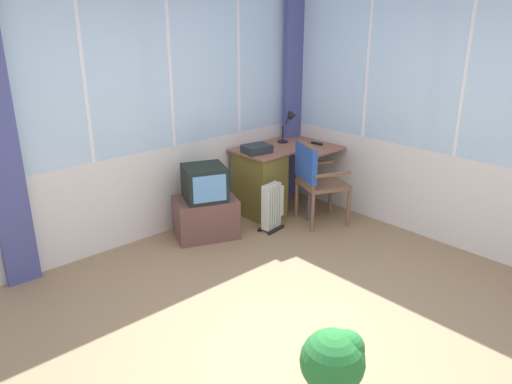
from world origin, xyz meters
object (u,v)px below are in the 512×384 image
(wooden_armchair, at_px, (313,174))
(tv_remote, at_px, (317,143))
(desk_lamp, at_px, (290,121))
(paper_tray, at_px, (257,149))
(desk, at_px, (262,180))
(potted_plant, at_px, (334,362))
(tv_on_stand, at_px, (206,206))
(space_heater, at_px, (273,206))

(wooden_armchair, bearing_deg, tv_remote, 37.89)
(desk_lamp, height_order, tv_remote, desk_lamp)
(desk_lamp, bearing_deg, wooden_armchair, -114.27)
(paper_tray, bearing_deg, desk_lamp, 7.39)
(desk, distance_m, wooden_armchair, 0.66)
(desk, height_order, desk_lamp, desk_lamp)
(desk, relative_size, potted_plant, 2.24)
(tv_remote, bearing_deg, desk, 153.71)
(tv_remote, xyz_separation_m, tv_on_stand, (-1.55, 0.18, -0.44))
(paper_tray, bearing_deg, tv_remote, -15.30)
(desk, bearing_deg, space_heater, -118.08)
(desk_lamp, xyz_separation_m, paper_tray, (-0.62, -0.08, -0.21))
(potted_plant, bearing_deg, tv_remote, 43.30)
(paper_tray, bearing_deg, desk, 14.36)
(desk, bearing_deg, desk_lamp, 5.88)
(potted_plant, bearing_deg, wooden_armchair, 44.41)
(desk_lamp, bearing_deg, paper_tray, -172.61)
(tv_remote, height_order, potted_plant, tv_remote)
(space_heater, bearing_deg, tv_on_stand, 151.88)
(tv_remote, xyz_separation_m, paper_tray, (-0.78, 0.21, 0.03))
(wooden_armchair, height_order, space_heater, wooden_armchair)
(desk_lamp, distance_m, tv_on_stand, 1.55)
(tv_on_stand, bearing_deg, desk, 3.86)
(tv_remote, relative_size, space_heater, 0.28)
(desk_lamp, distance_m, paper_tray, 0.66)
(desk_lamp, bearing_deg, desk, -174.12)
(wooden_armchair, distance_m, tv_on_stand, 1.24)
(paper_tray, distance_m, potted_plant, 3.03)
(tv_remote, height_order, wooden_armchair, wooden_armchair)
(desk_lamp, height_order, tv_on_stand, desk_lamp)
(tv_remote, relative_size, tv_on_stand, 0.19)
(tv_remote, relative_size, wooden_armchair, 0.16)
(desk, relative_size, tv_on_stand, 1.41)
(space_heater, height_order, potted_plant, space_heater)
(desk_lamp, xyz_separation_m, potted_plant, (-2.26, -2.57, -0.75))
(desk, relative_size, desk_lamp, 2.84)
(space_heater, bearing_deg, wooden_armchair, -22.28)
(space_heater, relative_size, potted_plant, 1.08)
(desk_lamp, height_order, wooden_armchair, desk_lamp)
(tv_remote, bearing_deg, desk_lamp, 111.66)
(desk, xyz_separation_m, space_heater, (-0.22, -0.41, -0.14))
(desk_lamp, height_order, space_heater, desk_lamp)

